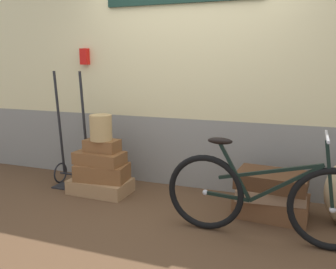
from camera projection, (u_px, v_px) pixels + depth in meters
name	position (u px, v px, depth m)	size (l,w,h in m)	color
ground	(170.00, 213.00, 3.70)	(8.73, 5.20, 0.06)	#513823
station_building	(195.00, 86.00, 4.22)	(6.73, 0.74, 2.46)	gray
suitcase_0	(101.00, 186.00, 4.18)	(0.70, 0.42, 0.16)	#9E754C
suitcase_1	(102.00, 172.00, 4.13)	(0.59, 0.34, 0.19)	brown
suitcase_2	(100.00, 158.00, 4.12)	(0.57, 0.31, 0.14)	brown
suitcase_3	(102.00, 145.00, 4.12)	(0.39, 0.23, 0.14)	brown
suitcase_4	(271.00, 206.00, 3.56)	(0.70, 0.47, 0.20)	brown
suitcase_5	(270.00, 193.00, 3.48)	(0.64, 0.39, 0.11)	#937051
suitcase_6	(272.00, 180.00, 3.47)	(0.66, 0.44, 0.15)	#4C2D19
wicker_basket	(101.00, 128.00, 4.05)	(0.25, 0.25, 0.29)	tan
luggage_trolley	(73.00, 158.00, 4.39)	(0.44, 0.35, 1.41)	black
bicycle	(264.00, 198.00, 3.03)	(1.76, 0.46, 0.96)	black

